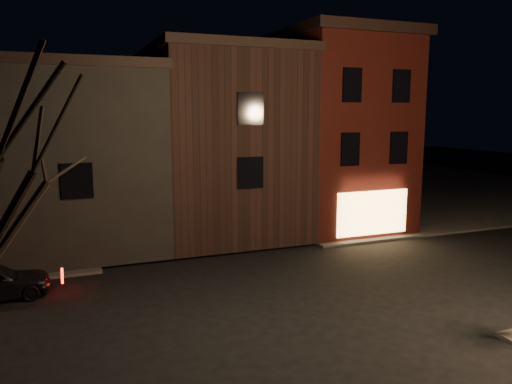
% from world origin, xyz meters
% --- Properties ---
extents(ground, '(120.00, 120.00, 0.00)m').
position_xyz_m(ground, '(0.00, 0.00, 0.00)').
color(ground, black).
rests_on(ground, ground).
extents(sidewalk_far_right, '(30.00, 30.00, 0.12)m').
position_xyz_m(sidewalk_far_right, '(20.00, 20.00, 0.06)').
color(sidewalk_far_right, '#2D2B28').
rests_on(sidewalk_far_right, ground).
extents(corner_building, '(6.50, 8.50, 10.50)m').
position_xyz_m(corner_building, '(8.00, 9.47, 5.40)').
color(corner_building, '#43110C').
rests_on(corner_building, ground).
extents(row_building_a, '(7.30, 10.30, 9.40)m').
position_xyz_m(row_building_a, '(1.50, 10.50, 4.83)').
color(row_building_a, black).
rests_on(row_building_a, ground).
extents(row_building_b, '(7.80, 10.30, 8.40)m').
position_xyz_m(row_building_b, '(-5.75, 10.50, 4.33)').
color(row_building_b, black).
rests_on(row_building_b, ground).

